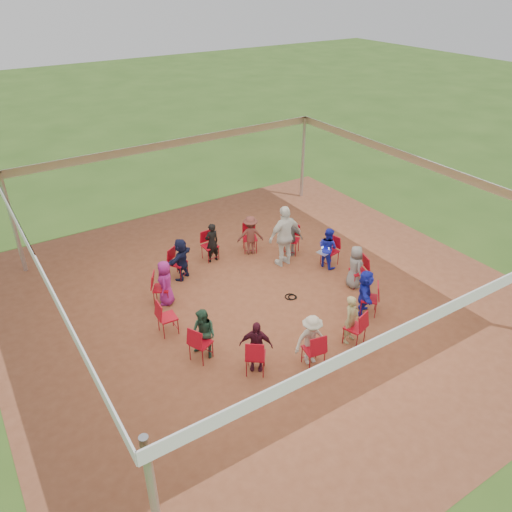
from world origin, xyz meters
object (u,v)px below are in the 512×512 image
chair_8 (255,356)px  chair_9 (314,349)px  chair_0 (330,251)px  person_seated_3 (212,243)px  chair_1 (292,240)px  chair_11 (369,299)px  person_seated_1 (291,237)px  chair_7 (201,343)px  chair_2 (250,238)px  person_seated_10 (365,292)px  chair_10 (355,327)px  standing_person (285,236)px  person_seated_11 (355,267)px  person_seated_9 (351,320)px  cable_coil (291,297)px  chair_4 (178,263)px  person_seated_8 (311,340)px  chair_6 (167,317)px  person_seated_0 (328,248)px  laptop (324,250)px  person_seated_6 (204,334)px  person_seated_7 (256,346)px  chair_3 (210,246)px  chair_12 (358,272)px  person_seated_2 (250,235)px  person_seated_4 (181,259)px  chair_5 (161,288)px  person_seated_5 (165,283)px

chair_8 → chair_9: same height
chair_0 → person_seated_3: person_seated_3 is taller
chair_1 → chair_11: 3.54m
person_seated_1 → chair_7: bearing=82.9°
chair_2 → person_seated_10: bearing=123.7°
chair_10 → person_seated_1: (1.18, 4.13, 0.17)m
standing_person → person_seated_11: bearing=113.5°
chair_9 → chair_7: bearing=152.3°
chair_0 → chair_9: same height
chair_1 → person_seated_9: (-1.31, -4.09, 0.17)m
person_seated_10 → cable_coil: bearing=81.4°
chair_0 → chair_7: (-5.05, -1.61, 0.00)m
chair_4 → standing_person: standing_person is taller
chair_7 → person_seated_8: 2.43m
chair_6 → person_seated_0: size_ratio=0.73×
laptop → person_seated_3: bearing=39.4°
chair_2 → person_seated_6: size_ratio=0.73×
chair_0 → person_seated_7: (-4.18, -2.52, 0.17)m
chair_6 → person_seated_1: 4.88m
person_seated_9 → chair_3: bearing=82.9°
chair_2 → laptop: chair_2 is taller
chair_12 → person_seated_0: bearing=19.2°
person_seated_3 → person_seated_9: bearing=96.9°
person_seated_2 → chair_3: bearing=8.5°
person_seated_0 → person_seated_4: 4.20m
chair_5 → person_seated_2: bearing=137.0°
chair_4 → person_seated_0: person_seated_0 is taller
chair_0 → person_seated_8: size_ratio=0.73×
chair_8 → person_seated_11: 4.30m
chair_12 → person_seated_1: bearing=30.2°
chair_3 → person_seated_1: (2.18, -1.08, 0.17)m
person_seated_3 → chair_7: bearing=54.5°
chair_0 → chair_11: size_ratio=1.00×
chair_0 → chair_3: size_ratio=1.00×
person_seated_2 → person_seated_5: bearing=41.5°
chair_8 → person_seated_8: size_ratio=0.73×
person_seated_5 → chair_7: bearing=25.2°
chair_10 → chair_4: bearing=96.9°
person_seated_2 → person_seated_10: size_ratio=1.00×
chair_1 → chair_11: same height
chair_4 → chair_0: bearing=124.6°
chair_8 → person_seated_10: bearing=43.0°
person_seated_10 → chair_5: bearing=97.1°
chair_9 → cable_coil: chair_9 is taller
person_seated_10 → laptop: 2.30m
person_seated_1 → laptop: (0.35, -1.14, -0.03)m
chair_8 → chair_10: 2.48m
person_seated_2 → chair_7: bearing=68.7°
chair_10 → chair_11: size_ratio=1.00×
chair_3 → person_seated_8: 5.18m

